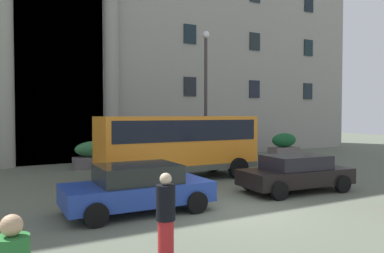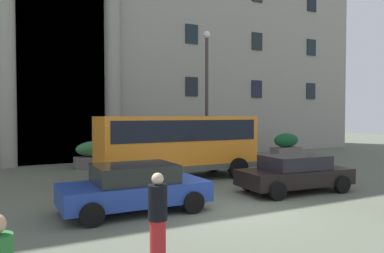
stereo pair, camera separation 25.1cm
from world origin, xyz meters
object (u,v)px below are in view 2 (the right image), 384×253
(parked_sedan_second, at_px, (135,187))
(motorcycle_far_end, at_px, (291,169))
(orange_minibus, at_px, (178,141))
(motorcycle_near_kerb, at_px, (114,183))
(bus_stop_sign, at_px, (253,139))
(parked_compact_extra, at_px, (295,173))
(hedge_planter_entrance_left, at_px, (286,145))
(hedge_planter_far_west, at_px, (96,155))
(lamppost_plaza_centre, at_px, (207,87))
(pedestrian_man_crossing, at_px, (158,219))

(parked_sedan_second, xyz_separation_m, motorcycle_far_end, (7.55, 1.80, -0.25))
(orange_minibus, relative_size, motorcycle_near_kerb, 3.54)
(orange_minibus, distance_m, parked_sedan_second, 5.59)
(bus_stop_sign, distance_m, parked_compact_extra, 6.42)
(hedge_planter_entrance_left, bearing_deg, motorcycle_near_kerb, -153.39)
(parked_compact_extra, bearing_deg, motorcycle_near_kerb, 162.79)
(orange_minibus, relative_size, parked_sedan_second, 1.64)
(hedge_planter_far_west, height_order, parked_compact_extra, hedge_planter_far_west)
(orange_minibus, height_order, hedge_planter_entrance_left, orange_minibus)
(hedge_planter_entrance_left, bearing_deg, lamppost_plaza_centre, -167.61)
(motorcycle_far_end, bearing_deg, pedestrian_man_crossing, -133.08)
(bus_stop_sign, distance_m, motorcycle_far_end, 4.21)
(motorcycle_near_kerb, height_order, lamppost_plaza_centre, lamppost_plaza_centre)
(hedge_planter_entrance_left, xyz_separation_m, parked_sedan_second, (-13.89, -9.16, -0.02))
(hedge_planter_entrance_left, bearing_deg, motorcycle_far_end, -130.76)
(bus_stop_sign, bearing_deg, pedestrian_man_crossing, -134.44)
(parked_compact_extra, height_order, motorcycle_far_end, parked_compact_extra)
(orange_minibus, bearing_deg, parked_sedan_second, -127.47)
(orange_minibus, height_order, hedge_planter_far_west, orange_minibus)
(orange_minibus, height_order, parked_sedan_second, orange_minibus)
(parked_sedan_second, distance_m, motorcycle_far_end, 7.76)
(hedge_planter_entrance_left, distance_m, hedge_planter_far_west, 12.81)
(motorcycle_near_kerb, height_order, pedestrian_man_crossing, pedestrian_man_crossing)
(hedge_planter_far_west, distance_m, parked_sedan_second, 9.36)
(orange_minibus, distance_m, pedestrian_man_crossing, 9.25)
(parked_compact_extra, height_order, pedestrian_man_crossing, pedestrian_man_crossing)
(orange_minibus, xyz_separation_m, bus_stop_sign, (5.11, 1.44, -0.13))
(hedge_planter_far_west, xyz_separation_m, parked_sedan_second, (-1.09, -9.29, 0.03))
(bus_stop_sign, distance_m, motorcycle_near_kerb, 9.27)
(hedge_planter_entrance_left, bearing_deg, bus_stop_sign, -147.54)
(hedge_planter_far_west, distance_m, parked_compact_extra, 10.59)
(pedestrian_man_crossing, bearing_deg, hedge_planter_entrance_left, -60.37)
(parked_sedan_second, bearing_deg, parked_compact_extra, -0.30)
(parked_sedan_second, height_order, lamppost_plaza_centre, lamppost_plaza_centre)
(hedge_planter_entrance_left, height_order, motorcycle_far_end, hedge_planter_entrance_left)
(orange_minibus, distance_m, motorcycle_near_kerb, 4.16)
(parked_sedan_second, distance_m, parked_compact_extra, 6.01)
(motorcycle_near_kerb, xyz_separation_m, lamppost_plaza_centre, (6.73, 5.37, 3.83))
(parked_compact_extra, distance_m, motorcycle_far_end, 2.44)
(bus_stop_sign, distance_m, hedge_planter_far_west, 8.29)
(bus_stop_sign, xyz_separation_m, hedge_planter_far_west, (-7.46, 3.53, -0.81))
(orange_minibus, relative_size, pedestrian_man_crossing, 3.97)
(pedestrian_man_crossing, height_order, lamppost_plaza_centre, lamppost_plaza_centre)
(parked_compact_extra, bearing_deg, bus_stop_sign, 70.41)
(lamppost_plaza_centre, bearing_deg, motorcycle_far_end, -82.34)
(parked_sedan_second, relative_size, pedestrian_man_crossing, 2.43)
(hedge_planter_far_west, relative_size, parked_compact_extra, 0.51)
(orange_minibus, xyz_separation_m, pedestrian_man_crossing, (-4.30, -8.15, -0.75))
(motorcycle_near_kerb, bearing_deg, parked_sedan_second, -77.90)
(parked_compact_extra, bearing_deg, pedestrian_man_crossing, -147.46)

